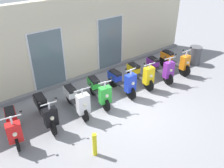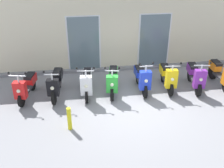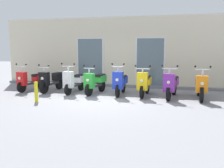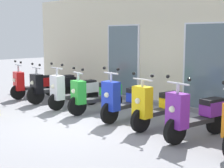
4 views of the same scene
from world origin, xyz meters
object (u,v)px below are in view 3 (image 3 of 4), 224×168
at_px(scooter_red, 31,80).
at_px(scooter_blue, 121,82).
at_px(scooter_black, 52,80).
at_px(scooter_green, 95,82).
at_px(curb_bollard, 36,92).
at_px(scooter_white, 74,81).
at_px(scooter_yellow, 145,83).
at_px(scooter_purple, 172,85).
at_px(scooter_orange, 201,86).

height_order(scooter_red, scooter_blue, scooter_blue).
height_order(scooter_red, scooter_black, scooter_red).
relative_size(scooter_green, curb_bollard, 2.24).
bearing_deg(scooter_white, scooter_red, 179.20).
bearing_deg(scooter_black, scooter_yellow, -0.60).
bearing_deg(scooter_green, scooter_purple, -1.92).
xyz_separation_m(scooter_green, scooter_orange, (4.00, -0.03, 0.00)).
height_order(scooter_white, scooter_green, scooter_white).
distance_m(scooter_yellow, curb_bollard, 3.98).
distance_m(scooter_yellow, scooter_orange, 2.02).
bearing_deg(scooter_yellow, scooter_blue, -179.13).
bearing_deg(scooter_blue, scooter_green, 179.45).
bearing_deg(curb_bollard, scooter_purple, 22.20).
relative_size(scooter_red, scooter_blue, 1.00).
distance_m(scooter_blue, scooter_orange, 2.96).
xyz_separation_m(scooter_orange, curb_bollard, (-5.49, -1.90, -0.14)).
bearing_deg(scooter_blue, curb_bollard, -142.89).
bearing_deg(scooter_yellow, scooter_purple, -5.97).
xyz_separation_m(scooter_black, scooter_yellow, (3.94, -0.04, 0.00)).
bearing_deg(scooter_orange, scooter_green, 179.60).
bearing_deg(scooter_yellow, scooter_red, 179.87).
height_order(scooter_white, scooter_yellow, scooter_white).
bearing_deg(scooter_red, scooter_orange, -0.36).
xyz_separation_m(scooter_red, scooter_orange, (6.94, -0.04, 0.02)).
xyz_separation_m(scooter_red, scooter_black, (0.99, 0.03, 0.03)).
bearing_deg(scooter_blue, scooter_red, 179.63).
height_order(scooter_red, scooter_purple, scooter_purple).
xyz_separation_m(scooter_white, scooter_purple, (3.88, -0.09, -0.00)).
height_order(scooter_red, scooter_white, scooter_white).
bearing_deg(scooter_blue, scooter_black, 178.94).
bearing_deg(curb_bollard, scooter_yellow, 29.04).
bearing_deg(scooter_blue, scooter_white, -179.91).
bearing_deg(scooter_white, scooter_green, 0.81).
bearing_deg(scooter_white, scooter_black, 176.83).
height_order(scooter_red, scooter_green, scooter_red).
bearing_deg(curb_bollard, scooter_orange, 19.07).
relative_size(scooter_yellow, scooter_purple, 0.95).
bearing_deg(scooter_purple, scooter_green, 178.08).
height_order(scooter_red, curb_bollard, scooter_red).
height_order(scooter_yellow, scooter_orange, scooter_orange).
relative_size(scooter_black, scooter_yellow, 1.06).
relative_size(scooter_black, scooter_purple, 1.01).
bearing_deg(scooter_yellow, scooter_black, 179.40).
height_order(scooter_white, scooter_orange, scooter_white).
relative_size(scooter_black, scooter_orange, 0.99).
bearing_deg(scooter_white, scooter_purple, -1.28).
height_order(scooter_white, scooter_purple, scooter_white).
height_order(scooter_black, scooter_white, scooter_white).
height_order(scooter_black, scooter_blue, scooter_blue).
xyz_separation_m(scooter_black, scooter_white, (1.05, -0.06, -0.00)).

